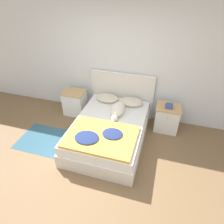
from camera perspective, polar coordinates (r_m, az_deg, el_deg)
The scene contains 12 objects.
ground_plane at distance 3.61m, azimuth -7.31°, elevation -18.62°, with size 16.00×16.00×0.00m, color brown.
wall_back at distance 4.47m, azimuth 2.30°, elevation 13.76°, with size 9.00×0.06×2.55m.
bed at distance 4.09m, azimuth -0.79°, elevation -5.49°, with size 1.40×1.96×0.48m.
headboard at distance 4.69m, azimuth 2.83°, elevation 5.27°, with size 1.48×0.06×1.09m.
nightstand_left at distance 4.94m, azimuth -10.52°, elevation 2.69°, with size 0.52×0.44×0.59m.
nightstand_right at distance 4.50m, azimuth 15.44°, elevation -1.64°, with size 0.52×0.44×0.59m.
pillow_left at distance 4.56m, azimuth -1.35°, elevation 4.03°, with size 0.52×0.36×0.13m.
pillow_right at distance 4.44m, azimuth 5.48°, elevation 2.96°, with size 0.52×0.36×0.13m.
quilt at distance 3.56m, azimuth -3.33°, elevation -6.98°, with size 1.24×0.90×0.08m.
dog at distance 4.07m, azimuth 1.72°, elevation 0.68°, with size 0.26×0.67×0.24m.
book_stack at distance 4.31m, azimuth 15.99°, elevation 1.68°, with size 0.16×0.18×0.06m.
rug at distance 4.47m, azimuth -18.49°, elevation -7.50°, with size 1.09×0.84×0.00m.
Camera 1 is at (1.02, -1.90, 2.90)m, focal length 32.00 mm.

